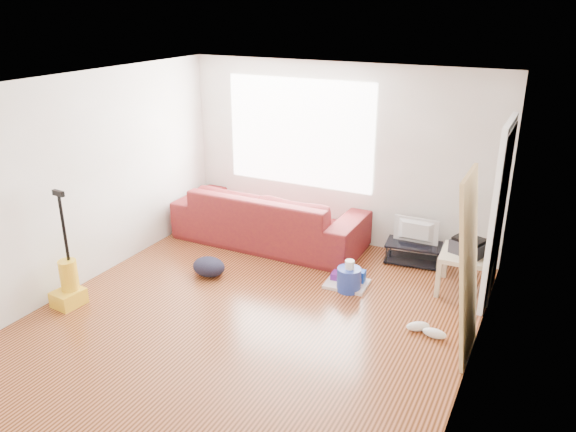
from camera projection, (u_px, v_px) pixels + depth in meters
The scene contains 13 objects.
room at pixel (260, 208), 5.72m from camera, with size 4.51×5.01×2.51m.
sofa at pixel (270, 242), 8.04m from camera, with size 2.68×1.05×0.78m, color #5C111D.
tv_stand at pixel (413, 252), 7.38m from camera, with size 0.75×0.49×0.27m.
tv at pixel (415, 232), 7.27m from camera, with size 0.59×0.08×0.34m, color black.
side_table at pixel (467, 259), 6.54m from camera, with size 0.63×0.63×0.49m.
printer at pixel (469, 246), 6.48m from camera, with size 0.44×0.39×0.19m.
bucket at pixel (348, 290), 6.71m from camera, with size 0.29×0.29×0.29m, color #20379A.
toilet_paper at pixel (349, 275), 6.64m from camera, with size 0.11×0.11×0.10m, color silver.
cleaning_tray at pixel (348, 281), 6.80m from camera, with size 0.52×0.43×0.18m.
backpack at pixel (209, 275), 7.07m from camera, with size 0.43×0.34×0.24m, color black.
sneakers at pixel (426, 330), 5.80m from camera, with size 0.45×0.23×0.10m.
vacuum at pixel (68, 284), 6.32m from camera, with size 0.31×0.35×1.35m.
door_panel at pixel (458, 350), 5.55m from camera, with size 0.04×0.73×1.82m, color tan.
Camera 1 is at (2.73, -4.52, 3.23)m, focal length 35.00 mm.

